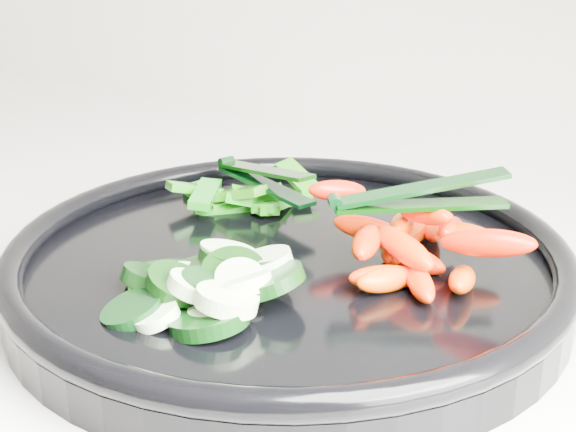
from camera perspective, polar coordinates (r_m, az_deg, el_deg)
The scene contains 6 objects.
veggie_tray at distance 0.54m, azimuth -0.00°, elevation -3.44°, with size 0.49×0.49×0.04m.
cucumber_pile at distance 0.49m, azimuth -6.00°, elevation -4.69°, with size 0.13×0.13×0.04m.
carrot_pile at distance 0.52m, azimuth 8.78°, elevation -1.90°, with size 0.17×0.13×0.06m.
pepper_pile at distance 0.63m, azimuth -2.99°, elevation 1.38°, with size 0.10×0.12×0.04m.
tong_carrot at distance 0.51m, azimuth 9.05°, elevation 1.34°, with size 0.09×0.09×0.02m.
tong_pepper at distance 0.62m, azimuth -1.89°, elevation 2.82°, with size 0.11×0.05×0.02m.
Camera 1 is at (0.75, 1.25, 1.18)m, focal length 50.00 mm.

